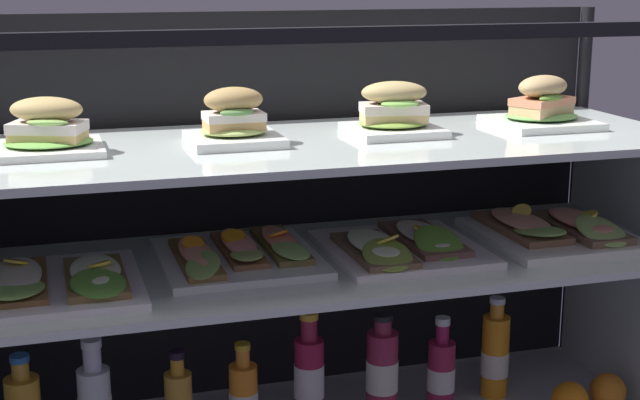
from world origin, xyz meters
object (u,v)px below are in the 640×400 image
at_px(juice_bottle_tucked_behind, 495,355).
at_px(orange_fruit_beside_bottles, 570,400).
at_px(orange_fruit_near_left_post, 608,391).
at_px(open_sandwich_tray_near_right_corner, 401,246).
at_px(juice_bottle_front_fourth, 441,373).
at_px(plated_roll_sandwich_near_left_corner, 542,108).
at_px(open_sandwich_tray_far_left, 239,254).
at_px(plated_roll_sandwich_mid_left, 48,132).
at_px(juice_bottle_back_left, 309,377).
at_px(juice_bottle_front_right_end, 382,371).
at_px(open_sandwich_tray_right_of_center, 554,230).
at_px(juice_bottle_front_second, 244,397).
at_px(plated_roll_sandwich_mid_right, 234,123).
at_px(open_sandwich_tray_near_left_corner, 56,281).
at_px(plated_roll_sandwich_near_right_corner, 394,114).

height_order(juice_bottle_tucked_behind, orange_fruit_beside_bottles, juice_bottle_tucked_behind).
bearing_deg(orange_fruit_near_left_post, orange_fruit_beside_bottles, -171.14).
height_order(open_sandwich_tray_near_right_corner, juice_bottle_front_fourth, open_sandwich_tray_near_right_corner).
xyz_separation_m(plated_roll_sandwich_near_left_corner, open_sandwich_tray_far_left, (-0.65, -0.01, -0.26)).
distance_m(plated_roll_sandwich_mid_left, juice_bottle_back_left, 0.74).
distance_m(juice_bottle_front_right_end, juice_bottle_tucked_behind, 0.28).
xyz_separation_m(open_sandwich_tray_right_of_center, juice_bottle_front_second, (-0.65, 0.09, -0.33)).
xyz_separation_m(juice_bottle_tucked_behind, orange_fruit_beside_bottles, (0.11, -0.15, -0.06)).
distance_m(juice_bottle_front_right_end, juice_bottle_front_fourth, 0.14).
height_order(juice_bottle_front_second, juice_bottle_back_left, juice_bottle_back_left).
bearing_deg(plated_roll_sandwich_near_left_corner, plated_roll_sandwich_mid_right, -178.98).
bearing_deg(open_sandwich_tray_near_left_corner, juice_bottle_tucked_behind, 7.30).
bearing_deg(juice_bottle_tucked_behind, orange_fruit_near_left_post, -32.09).
xyz_separation_m(plated_roll_sandwich_near_left_corner, juice_bottle_tucked_behind, (-0.06, 0.04, -0.56)).
height_order(plated_roll_sandwich_near_left_corner, juice_bottle_back_left, plated_roll_sandwich_near_left_corner).
relative_size(plated_roll_sandwich_mid_right, open_sandwich_tray_far_left, 0.51).
relative_size(plated_roll_sandwich_mid_right, juice_bottle_front_fourth, 0.82).
height_order(plated_roll_sandwich_mid_left, juice_bottle_front_second, plated_roll_sandwich_mid_left).
relative_size(plated_roll_sandwich_mid_left, juice_bottle_front_second, 0.96).
xyz_separation_m(open_sandwich_tray_right_of_center, orange_fruit_near_left_post, (0.13, -0.04, -0.37)).
bearing_deg(open_sandwich_tray_far_left, juice_bottle_tucked_behind, 5.04).
xyz_separation_m(open_sandwich_tray_near_left_corner, juice_bottle_back_left, (0.50, 0.12, -0.30)).
xyz_separation_m(open_sandwich_tray_near_right_corner, juice_bottle_back_left, (-0.17, 0.09, -0.30)).
bearing_deg(juice_bottle_front_right_end, open_sandwich_tray_far_left, -172.82).
bearing_deg(open_sandwich_tray_near_right_corner, open_sandwich_tray_near_left_corner, -177.62).
bearing_deg(plated_roll_sandwich_mid_right, plated_roll_sandwich_near_right_corner, 1.75).
height_order(plated_roll_sandwich_near_right_corner, juice_bottle_back_left, plated_roll_sandwich_near_right_corner).
height_order(plated_roll_sandwich_mid_right, orange_fruit_beside_bottles, plated_roll_sandwich_mid_right).
xyz_separation_m(plated_roll_sandwich_near_right_corner, orange_fruit_beside_bottles, (0.38, -0.10, -0.62)).
bearing_deg(juice_bottle_tucked_behind, open_sandwich_tray_right_of_center, -50.23).
bearing_deg(juice_bottle_back_left, orange_fruit_beside_bottles, -14.84).
relative_size(open_sandwich_tray_near_left_corner, juice_bottle_front_fourth, 1.57).
bearing_deg(open_sandwich_tray_right_of_center, juice_bottle_tucked_behind, 129.77).
xyz_separation_m(plated_roll_sandwich_mid_right, juice_bottle_front_fourth, (0.46, 0.04, -0.58)).
bearing_deg(juice_bottle_front_second, orange_fruit_near_left_post, -9.14).
distance_m(open_sandwich_tray_far_left, juice_bottle_back_left, 0.34).
distance_m(plated_roll_sandwich_near_left_corner, juice_bottle_front_fourth, 0.61).
distance_m(juice_bottle_front_second, juice_bottle_front_right_end, 0.30).
bearing_deg(juice_bottle_front_right_end, plated_roll_sandwich_near_right_corner, -86.34).
distance_m(juice_bottle_front_second, juice_bottle_back_left, 0.14).
bearing_deg(juice_bottle_front_right_end, juice_bottle_front_fourth, -3.19).
bearing_deg(juice_bottle_front_fourth, juice_bottle_tucked_behind, 8.08).
relative_size(plated_roll_sandwich_near_right_corner, juice_bottle_front_fourth, 0.84).
relative_size(open_sandwich_tray_far_left, open_sandwich_tray_near_right_corner, 1.00).
distance_m(juice_bottle_back_left, juice_bottle_front_fourth, 0.30).
relative_size(plated_roll_sandwich_near_left_corner, open_sandwich_tray_near_right_corner, 0.59).
relative_size(juice_bottle_tucked_behind, orange_fruit_near_left_post, 2.95).
bearing_deg(open_sandwich_tray_near_left_corner, plated_roll_sandwich_mid_right, 10.58).
bearing_deg(plated_roll_sandwich_near_right_corner, juice_bottle_back_left, 165.33).
relative_size(plated_roll_sandwich_mid_left, juice_bottle_back_left, 0.76).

